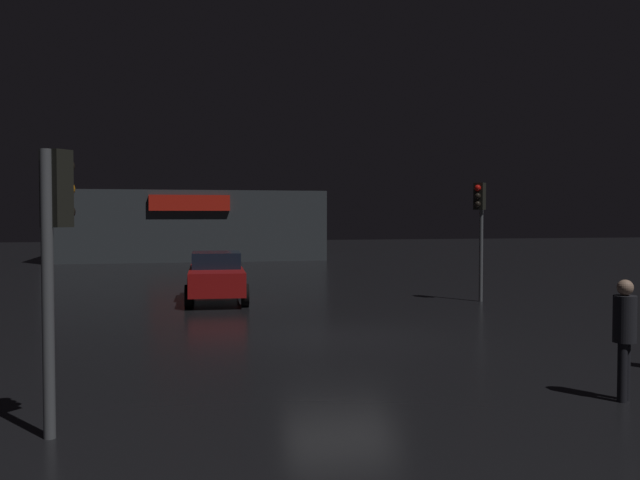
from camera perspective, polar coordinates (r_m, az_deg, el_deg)
The scene contains 6 objects.
ground_plane at distance 15.74m, azimuth 1.74°, elevation -8.11°, with size 120.00×120.00×0.00m, color black.
store_building at distance 45.54m, azimuth -10.93°, elevation 1.23°, with size 16.52×9.51×4.27m.
traffic_signal_opposite at distance 9.18m, azimuth -21.23°, elevation 0.50°, with size 0.41×0.43×3.60m.
traffic_signal_cross_left at distance 22.51m, azimuth 13.15°, elevation 2.16°, with size 0.43×0.42×3.82m.
car_near at distance 22.38m, azimuth -8.62°, elevation -2.99°, with size 2.10×4.43×1.59m.
pedestrian at distance 11.28m, azimuth 24.00°, elevation -6.84°, with size 0.48×0.48×1.83m.
Camera 1 is at (-3.77, -15.03, 2.79)m, focal length 38.48 mm.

